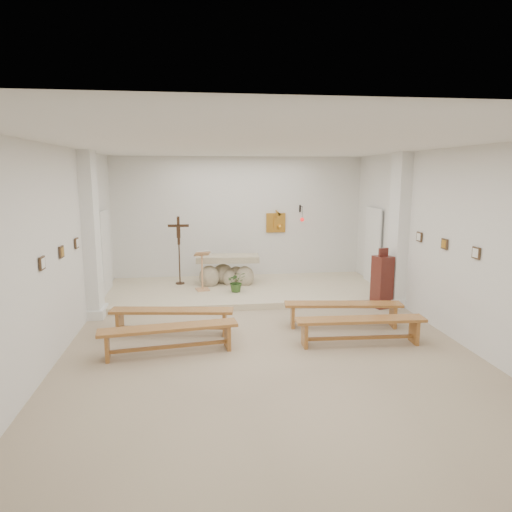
{
  "coord_description": "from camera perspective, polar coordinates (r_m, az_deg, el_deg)",
  "views": [
    {
      "loc": [
        -1.16,
        -7.8,
        3.04
      ],
      "look_at": [
        0.05,
        1.6,
        1.31
      ],
      "focal_mm": 32.0,
      "sensor_mm": 36.0,
      "label": 1
    }
  ],
  "objects": [
    {
      "name": "radiator_left",
      "position": [
        11.09,
        -18.95,
        -4.72
      ],
      "size": [
        0.1,
        0.85,
        0.52
      ],
      "primitive_type": "cube",
      "color": "silver",
      "rests_on": "ground"
    },
    {
      "name": "sanctuary_lamp",
      "position": [
        12.9,
        5.76,
        4.79
      ],
      "size": [
        0.11,
        0.36,
        0.44
      ],
      "color": "black",
      "rests_on": "wall_back"
    },
    {
      "name": "station_frame_left_rear",
      "position": [
        9.39,
        -21.51,
        1.51
      ],
      "size": [
        0.03,
        0.2,
        0.2
      ],
      "primitive_type": "cube",
      "color": "#47311F",
      "rests_on": "wall_left"
    },
    {
      "name": "bench_right_front",
      "position": [
        9.32,
        10.83,
        -6.51
      ],
      "size": [
        2.36,
        0.67,
        0.49
      ],
      "rotation": [
        0.0,
        0.0,
        -0.13
      ],
      "color": "#AD6F32",
      "rests_on": "ground"
    },
    {
      "name": "potted_plant",
      "position": [
        11.27,
        -2.44,
        -3.23
      ],
      "size": [
        0.49,
        0.44,
        0.51
      ],
      "primitive_type": "imported",
      "rotation": [
        0.0,
        0.0,
        0.1
      ],
      "color": "#335622",
      "rests_on": "sanctuary_platform"
    },
    {
      "name": "wall_left",
      "position": [
        8.24,
        -23.65,
        0.44
      ],
      "size": [
        0.02,
        10.0,
        3.5
      ],
      "primitive_type": "cube",
      "color": "silver",
      "rests_on": "ground"
    },
    {
      "name": "station_frame_right_rear",
      "position": [
        10.21,
        19.74,
        2.28
      ],
      "size": [
        0.03,
        0.2,
        0.2
      ],
      "primitive_type": "cube",
      "color": "#47311F",
      "rests_on": "wall_right"
    },
    {
      "name": "pilaster_right",
      "position": [
        10.87,
        17.38,
        3.03
      ],
      "size": [
        0.26,
        0.55,
        3.5
      ],
      "primitive_type": "cube",
      "color": "white",
      "rests_on": "ground"
    },
    {
      "name": "crucifix_stand",
      "position": [
        12.08,
        -9.61,
        1.33
      ],
      "size": [
        0.54,
        0.24,
        1.79
      ],
      "rotation": [
        0.0,
        0.0,
        -0.04
      ],
      "color": "#332010",
      "rests_on": "sanctuary_platform"
    },
    {
      "name": "ground",
      "position": [
        8.45,
        1.07,
        -10.76
      ],
      "size": [
        7.0,
        10.0,
        0.0
      ],
      "primitive_type": "cube",
      "color": "tan",
      "rests_on": "ground"
    },
    {
      "name": "bench_left_front",
      "position": [
        8.9,
        -10.45,
        -7.33
      ],
      "size": [
        2.36,
        0.68,
        0.49
      ],
      "rotation": [
        0.0,
        0.0,
        -0.14
      ],
      "color": "#AD6F32",
      "rests_on": "ground"
    },
    {
      "name": "station_frame_right_mid",
      "position": [
        9.34,
        22.5,
        1.4
      ],
      "size": [
        0.03,
        0.2,
        0.2
      ],
      "primitive_type": "cube",
      "color": "#47311F",
      "rests_on": "wall_right"
    },
    {
      "name": "station_frame_left_front",
      "position": [
        7.49,
        -25.17,
        -0.82
      ],
      "size": [
        0.03,
        0.2,
        0.2
      ],
      "primitive_type": "cube",
      "color": "#47311F",
      "rests_on": "wall_left"
    },
    {
      "name": "sanctuary_platform",
      "position": [
        11.74,
        -1.42,
        -4.32
      ],
      "size": [
        6.98,
        3.0,
        0.15
      ],
      "primitive_type": "cube",
      "color": "beige",
      "rests_on": "ground"
    },
    {
      "name": "gold_wall_relief",
      "position": [
        13.02,
        2.49,
        4.18
      ],
      "size": [
        0.55,
        0.04,
        0.55
      ],
      "primitive_type": "cube",
      "color": "gold",
      "rests_on": "wall_back"
    },
    {
      "name": "radiator_right",
      "position": [
        11.79,
        15.85,
        -3.68
      ],
      "size": [
        0.1,
        0.85,
        0.52
      ],
      "primitive_type": "cube",
      "color": "silver",
      "rests_on": "ground"
    },
    {
      "name": "wall_right",
      "position": [
        9.17,
        23.23,
        1.39
      ],
      "size": [
        0.02,
        10.0,
        3.5
      ],
      "primitive_type": "cube",
      "color": "silver",
      "rests_on": "ground"
    },
    {
      "name": "lectern",
      "position": [
        11.42,
        -6.73,
        -1.8
      ],
      "size": [
        0.42,
        0.38,
        1.03
      ],
      "rotation": [
        0.0,
        0.0,
        0.22
      ],
      "color": "tan",
      "rests_on": "sanctuary_platform"
    },
    {
      "name": "pilaster_left",
      "position": [
        10.13,
        -19.89,
        2.38
      ],
      "size": [
        0.26,
        0.55,
        3.5
      ],
      "primitive_type": "cube",
      "color": "white",
      "rests_on": "ground"
    },
    {
      "name": "station_frame_left_mid",
      "position": [
        8.43,
        -23.13,
        0.48
      ],
      "size": [
        0.03,
        0.2,
        0.2
      ],
      "primitive_type": "cube",
      "color": "#47311F",
      "rests_on": "wall_left"
    },
    {
      "name": "bench_left_second",
      "position": [
        7.97,
        -10.82,
        -9.45
      ],
      "size": [
        2.36,
        0.67,
        0.49
      ],
      "rotation": [
        0.0,
        0.0,
        0.13
      ],
      "color": "#AD6F32",
      "rests_on": "ground"
    },
    {
      "name": "ceiling",
      "position": [
        7.9,
        1.16,
        13.58
      ],
      "size": [
        7.0,
        10.0,
        0.02
      ],
      "primitive_type": "cube",
      "color": "silver",
      "rests_on": "wall_back"
    },
    {
      "name": "donation_pedestal",
      "position": [
        10.81,
        15.47,
        -3.07
      ],
      "size": [
        0.46,
        0.46,
        1.38
      ],
      "rotation": [
        0.0,
        0.0,
        0.28
      ],
      "color": "#551F18",
      "rests_on": "ground"
    },
    {
      "name": "wall_back",
      "position": [
        12.91,
        -2.14,
        4.57
      ],
      "size": [
        7.0,
        0.02,
        3.5
      ],
      "primitive_type": "cube",
      "color": "silver",
      "rests_on": "ground"
    },
    {
      "name": "altar",
      "position": [
        12.05,
        -3.64,
        -2.0
      ],
      "size": [
        1.67,
        0.78,
        0.84
      ],
      "rotation": [
        0.0,
        0.0,
        -0.06
      ],
      "color": "#C6B697",
      "rests_on": "sanctuary_platform"
    },
    {
      "name": "station_frame_right_front",
      "position": [
        8.5,
        25.81,
        0.34
      ],
      "size": [
        0.03,
        0.2,
        0.2
      ],
      "primitive_type": "cube",
      "color": "#47311F",
      "rests_on": "wall_right"
    },
    {
      "name": "bench_right_second",
      "position": [
        8.44,
        12.9,
        -8.39
      ],
      "size": [
        2.34,
        0.47,
        0.49
      ],
      "rotation": [
        0.0,
        0.0,
        -0.04
      ],
      "color": "#AD6F32",
      "rests_on": "ground"
    }
  ]
}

